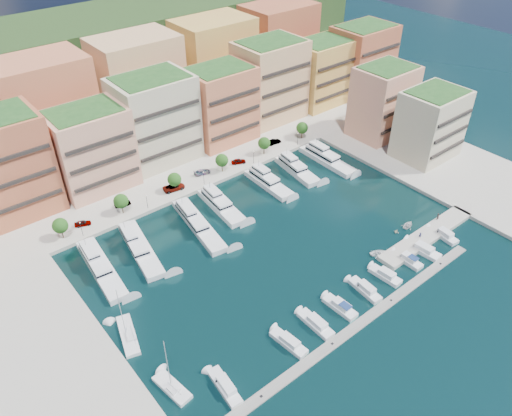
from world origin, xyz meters
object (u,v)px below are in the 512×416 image
at_px(tree_2, 174,179).
at_px(car_2, 174,187).
at_px(yacht_1, 139,246).
at_px(yacht_5, 295,168).
at_px(cruiser_0, 225,387).
at_px(cruiser_3, 316,324).
at_px(yacht_4, 267,182).
at_px(cruiser_8, 423,250).
at_px(yacht_3, 220,204).
at_px(yacht_0, 99,265).
at_px(tree_3, 222,160).
at_px(cruiser_4, 340,307).
at_px(person_1, 437,216).
at_px(cruiser_7, 408,260).
at_px(sailboat_0, 172,388).
at_px(lamppost_0, 81,227).
at_px(yacht_6, 325,158).
at_px(tender_1, 396,231).
at_px(car_1, 122,204).
at_px(lamppost_4, 298,137).
at_px(tender_2, 408,225).
at_px(tree_4, 264,143).
at_px(person_0, 420,235).
at_px(car_0, 83,223).
at_px(lamppost_1, 147,199).
at_px(sailboat_1, 128,336).
at_px(cruiser_6, 385,276).
at_px(cruiser_2, 289,343).
at_px(tree_0, 60,226).
at_px(tender_0, 378,253).
at_px(car_5, 274,142).
at_px(tree_1, 121,201).
at_px(yacht_2, 196,222).
at_px(car_3, 202,172).
at_px(cruiser_5, 365,290).
at_px(lamppost_2, 204,176).
at_px(tree_5, 302,128).

xyz_separation_m(tree_2, car_2, (0.01, 0.71, -2.89)).
distance_m(yacht_1, yacht_5, 53.09).
xyz_separation_m(cruiser_0, cruiser_3, (22.76, 0.00, 0.00)).
relative_size(yacht_4, yacht_5, 0.99).
height_order(cruiser_0, cruiser_8, same).
bearing_deg(yacht_3, yacht_0, -176.63).
xyz_separation_m(tree_3, cruiser_4, (-12.00, -58.10, -4.17)).
xyz_separation_m(tree_2, person_1, (44.89, -53.50, -2.80)).
height_order(cruiser_3, cruiser_7, cruiser_7).
bearing_deg(sailboat_0, cruiser_4, -9.05).
bearing_deg(lamppost_0, cruiser_8, -42.61).
xyz_separation_m(yacht_6, tender_1, (-11.12, -35.65, -0.81)).
bearing_deg(car_1, lamppost_4, -83.53).
bearing_deg(cruiser_4, tender_2, 13.57).
relative_size(tree_3, car_2, 0.92).
bearing_deg(tender_2, lamppost_4, -17.93).
distance_m(tree_4, person_0, 55.29).
height_order(yacht_3, car_0, yacht_3).
bearing_deg(lamppost_4, person_1, -89.01).
xyz_separation_m(lamppost_1, tender_1, (43.58, -47.29, -3.42)).
bearing_deg(cruiser_7, lamppost_4, 73.00).
bearing_deg(sailboat_1, cruiser_6, -22.22).
height_order(yacht_1, cruiser_2, yacht_1).
relative_size(tree_0, tender_0, 1.40).
height_order(tender_1, car_5, car_5).
bearing_deg(yacht_1, yacht_4, 2.88).
height_order(yacht_0, person_0, yacht_0).
bearing_deg(tree_4, car_5, 22.84).
bearing_deg(tender_1, tree_1, 31.70).
bearing_deg(sailboat_1, car_0, 78.87).
relative_size(cruiser_6, car_2, 1.25).
height_order(lamppost_1, cruiser_2, lamppost_1).
xyz_separation_m(lamppost_0, cruiser_2, (17.49, -55.79, -3.28)).
height_order(yacht_1, yacht_5, same).
distance_m(lamppost_4, yacht_6, 11.95).
height_order(tree_2, tree_3, same).
bearing_deg(yacht_0, yacht_1, 1.40).
relative_size(tree_0, cruiser_4, 0.71).
relative_size(tree_3, lamppost_0, 1.35).
bearing_deg(car_1, yacht_2, -137.37).
xyz_separation_m(cruiser_2, tender_2, (48.53, 8.20, -0.16)).
xyz_separation_m(cruiser_8, car_5, (5.89, 60.85, 1.22)).
height_order(tree_1, yacht_6, tree_1).
bearing_deg(yacht_3, car_3, 72.28).
bearing_deg(yacht_6, tender_2, -100.52).
relative_size(lamppost_0, cruiser_8, 0.47).
xyz_separation_m(cruiser_4, cruiser_5, (7.92, 0.01, -0.02)).
bearing_deg(lamppost_2, tree_5, 3.29).
bearing_deg(yacht_4, car_2, 149.37).
height_order(lamppost_4, cruiser_7, lamppost_4).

